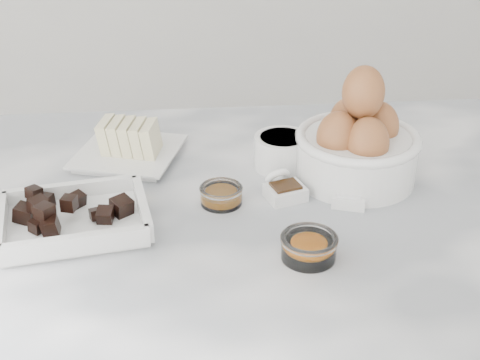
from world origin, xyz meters
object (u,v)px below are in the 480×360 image
honey_bowl (221,195)px  vanilla_spoon (283,188)px  chocolate_dish (73,215)px  sugar_ramekin (282,151)px  salt_spoon (350,195)px  zest_bowl (309,246)px  butter_plate (126,145)px  egg_bowl (357,144)px

honey_bowl → vanilla_spoon: vanilla_spoon is taller
chocolate_dish → honey_bowl: 0.21m
sugar_ramekin → salt_spoon: 0.15m
zest_bowl → salt_spoon: salt_spoon is taller
zest_bowl → vanilla_spoon: 0.16m
butter_plate → sugar_ramekin: 0.26m
egg_bowl → butter_plate: bearing=164.3°
chocolate_dish → egg_bowl: egg_bowl is taller
zest_bowl → vanilla_spoon: vanilla_spoon is taller
chocolate_dish → butter_plate: (0.06, 0.21, 0.00)m
chocolate_dish → honey_bowl: chocolate_dish is taller
salt_spoon → zest_bowl: bearing=-122.6°
butter_plate → egg_bowl: (0.36, -0.10, 0.04)m
chocolate_dish → salt_spoon: chocolate_dish is taller
chocolate_dish → zest_bowl: 0.33m
egg_bowl → salt_spoon: 0.09m
butter_plate → egg_bowl: 0.38m
butter_plate → sugar_ramekin: butter_plate is taller
butter_plate → honey_bowl: 0.22m
sugar_ramekin → butter_plate: bearing=168.0°
chocolate_dish → salt_spoon: size_ratio=3.29×
egg_bowl → zest_bowl: size_ratio=2.55×
sugar_ramekin → honey_bowl: bearing=-134.8°
butter_plate → zest_bowl: (0.25, -0.31, -0.01)m
egg_bowl → salt_spoon: egg_bowl is taller
butter_plate → vanilla_spoon: (0.24, -0.15, -0.01)m
egg_bowl → honey_bowl: (-0.21, -0.06, -0.05)m
zest_bowl → butter_plate: bearing=129.3°
honey_bowl → vanilla_spoon: (0.09, 0.01, -0.00)m
sugar_ramekin → salt_spoon: bearing=-55.5°
egg_bowl → honey_bowl: egg_bowl is taller
zest_bowl → egg_bowl: bearing=61.8°
egg_bowl → salt_spoon: bearing=-109.2°
butter_plate → sugar_ramekin: (0.25, -0.05, 0.01)m
honey_bowl → vanilla_spoon: size_ratio=0.82×
butter_plate → egg_bowl: size_ratio=1.04×
egg_bowl → sugar_ramekin: bearing=156.3°
sugar_ramekin → honey_bowl: sugar_ramekin is taller
chocolate_dish → zest_bowl: bearing=-17.1°
sugar_ramekin → zest_bowl: bearing=-90.4°
chocolate_dish → vanilla_spoon: size_ratio=2.85×
chocolate_dish → vanilla_spoon: bearing=11.9°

